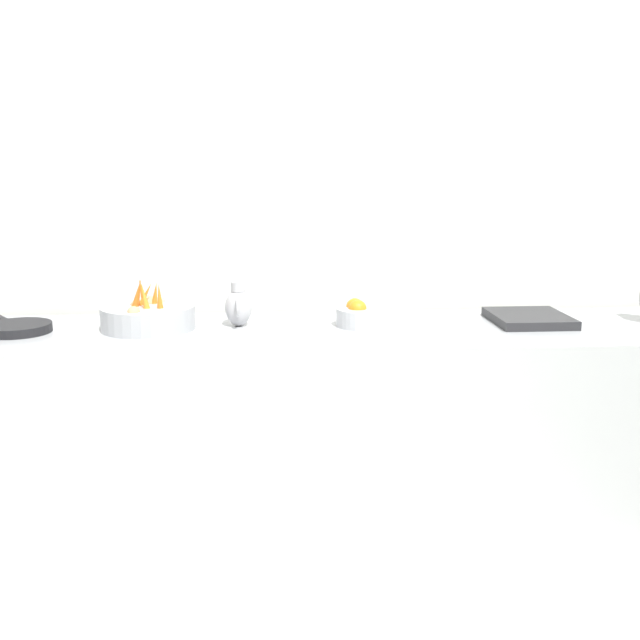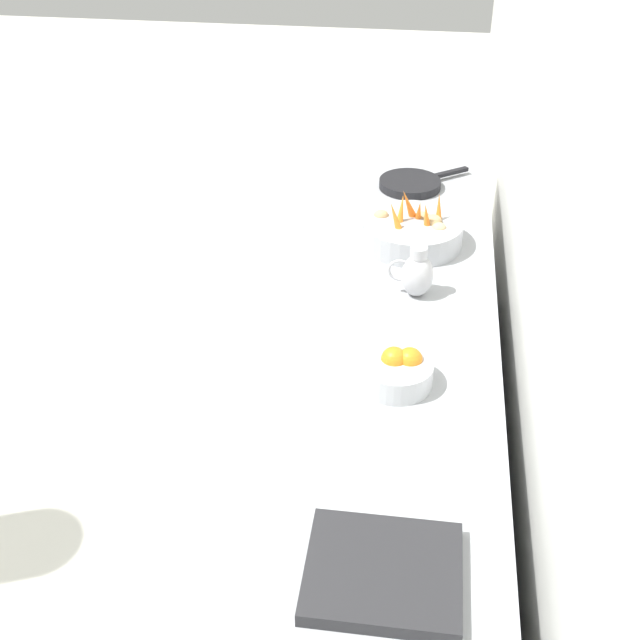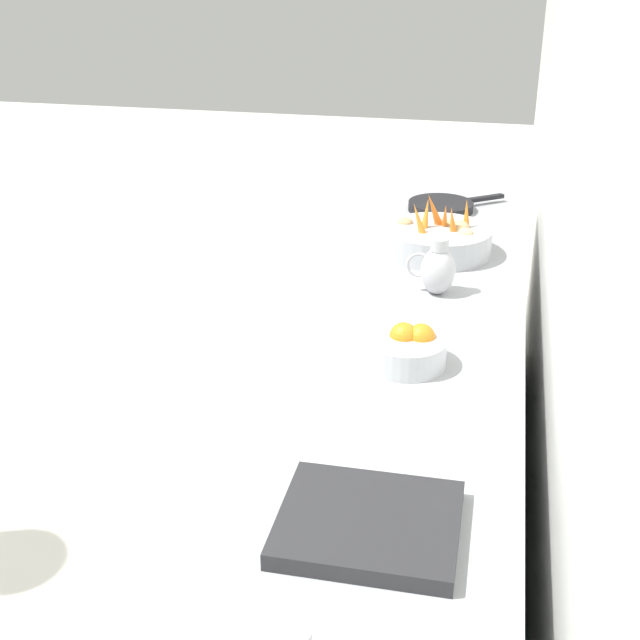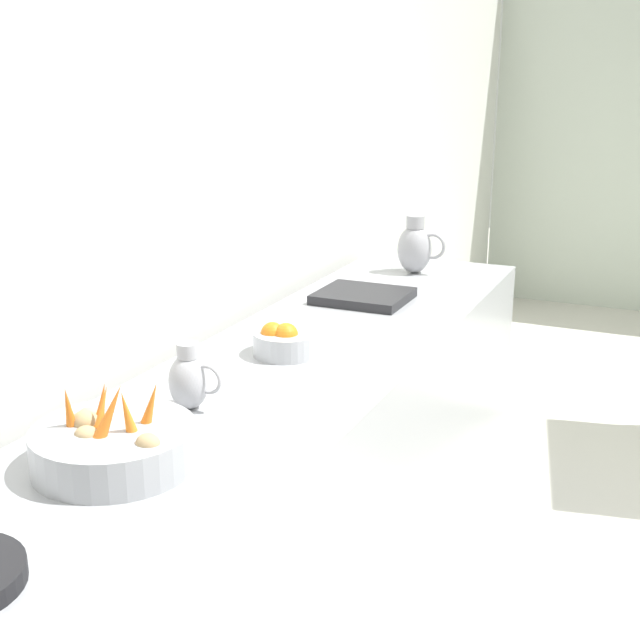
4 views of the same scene
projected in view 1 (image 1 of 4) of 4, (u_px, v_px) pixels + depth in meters
The scene contains 7 objects.
tile_wall_left at pixel (441, 173), 3.28m from camera, with size 0.10×7.83×3.00m, color silver.
prep_counter at pixel (338, 436), 3.01m from camera, with size 0.71×3.25×0.90m, color #9EA0A5.
vegetable_colander at pixel (148, 316), 2.91m from camera, with size 0.37×0.37×0.21m.
orange_bowl at pixel (362, 315), 2.97m from camera, with size 0.21×0.21×0.11m.
metal_pitcher_short at pixel (238, 306), 2.96m from camera, with size 0.15×0.11×0.18m.
counter_sink_basin at pixel (529, 318), 3.03m from camera, with size 0.34×0.30×0.04m, color #232326.
skillet_on_counter at pixel (17, 328), 2.86m from camera, with size 0.37×0.32×0.03m.
Camera 1 is at (1.35, -0.37, 1.54)m, focal length 41.41 mm.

